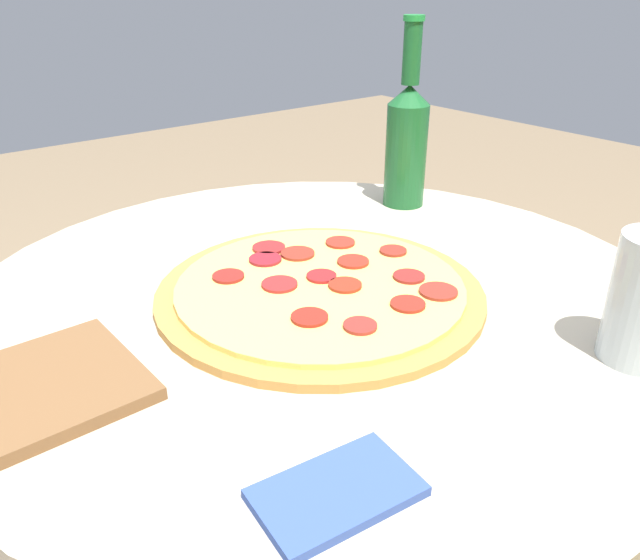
# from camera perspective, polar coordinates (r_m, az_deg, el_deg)

# --- Properties ---
(table) EXTENTS (0.82, 0.82, 0.76)m
(table) POSITION_cam_1_polar(r_m,az_deg,el_deg) (0.82, 0.12, -13.29)
(table) COLOR #B2A893
(table) RESTS_ON ground_plane
(pizza) EXTENTS (0.36, 0.36, 0.02)m
(pizza) POSITION_cam_1_polar(r_m,az_deg,el_deg) (0.70, 0.04, -0.86)
(pizza) COLOR #B77F3D
(pizza) RESTS_ON table
(beer_bottle) EXTENTS (0.06, 0.06, 0.27)m
(beer_bottle) POSITION_cam_1_polar(r_m,az_deg,el_deg) (0.96, 7.93, 12.67)
(beer_bottle) COLOR #195628
(beer_bottle) RESTS_ON table
(pizza_paddle) EXTENTS (0.28, 0.15, 0.02)m
(pizza_paddle) POSITION_cam_1_polar(r_m,az_deg,el_deg) (0.59, -26.05, -9.81)
(pizza_paddle) COLOR brown
(pizza_paddle) RESTS_ON table
(napkin) EXTENTS (0.12, 0.08, 0.01)m
(napkin) POSITION_cam_1_polar(r_m,az_deg,el_deg) (0.45, 1.52, -18.85)
(napkin) COLOR #334C99
(napkin) RESTS_ON table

